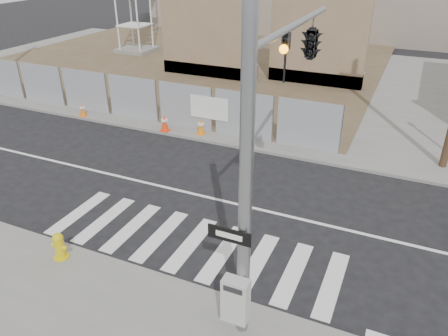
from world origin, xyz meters
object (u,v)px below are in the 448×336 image
at_px(signal_pole, 292,87).
at_px(traffic_cone_b, 83,110).
at_px(traffic_cone_c, 165,123).
at_px(traffic_cone_d, 201,127).
at_px(fire_hydrant, 59,246).
at_px(traffic_cone_a, 40,93).

distance_m(signal_pole, traffic_cone_b, 14.17).
relative_size(traffic_cone_c, traffic_cone_d, 1.10).
relative_size(fire_hydrant, traffic_cone_b, 1.19).
relative_size(traffic_cone_b, traffic_cone_c, 0.85).
bearing_deg(traffic_cone_d, traffic_cone_b, -176.99).
distance_m(fire_hydrant, traffic_cone_b, 11.00).
bearing_deg(traffic_cone_b, traffic_cone_d, 3.01).
height_order(fire_hydrant, traffic_cone_c, fire_hydrant).
height_order(fire_hydrant, traffic_cone_b, fire_hydrant).
xyz_separation_m(fire_hydrant, traffic_cone_a, (-10.45, 9.92, -0.07)).
distance_m(signal_pole, traffic_cone_a, 17.95).
bearing_deg(signal_pole, traffic_cone_c, 139.57).
relative_size(traffic_cone_a, traffic_cone_c, 0.83).
xyz_separation_m(signal_pole, fire_hydrant, (-5.30, -2.50, -4.28)).
height_order(traffic_cone_a, traffic_cone_d, traffic_cone_d).
xyz_separation_m(fire_hydrant, traffic_cone_c, (-2.05, 8.77, -0.01)).
bearing_deg(traffic_cone_a, traffic_cone_d, -4.69).
height_order(traffic_cone_b, traffic_cone_d, traffic_cone_d).
distance_m(signal_pole, fire_hydrant, 7.26).
xyz_separation_m(signal_pole, traffic_cone_c, (-7.35, 6.27, -4.29)).
bearing_deg(traffic_cone_d, traffic_cone_c, -168.67).
bearing_deg(fire_hydrant, traffic_cone_d, 74.78).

